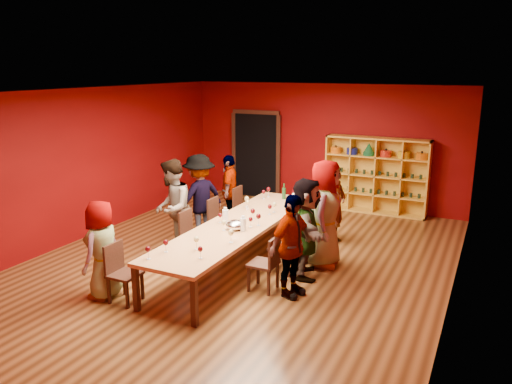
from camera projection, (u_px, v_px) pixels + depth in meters
room_shell at (238, 182)px, 8.47m from camera, size 7.10×9.10×3.04m
tasting_table at (238, 227)px, 8.67m from camera, size 1.10×4.50×0.75m
doorway at (257, 155)px, 13.19m from camera, size 1.40×0.17×2.30m
shelving_unit at (376, 172)px, 11.76m from camera, size 2.40×0.40×1.80m
chair_person_left_0 at (120, 269)px, 7.36m from camera, size 0.42×0.42×0.89m
person_left_0 at (102, 250)px, 7.44m from camera, size 0.50×0.78×1.51m
chair_person_left_2 at (191, 232)px, 9.00m from camera, size 0.42×0.42×0.89m
person_left_2 at (172, 208)px, 9.07m from camera, size 0.80×0.99×1.80m
chair_person_left_3 at (218, 218)px, 9.85m from camera, size 0.42×0.42×0.89m
person_left_3 at (199, 197)px, 9.93m from camera, size 0.83×1.21×1.73m
chair_person_left_4 at (242, 205)px, 10.74m from camera, size 0.42×0.42×0.89m
person_left_4 at (230, 191)px, 10.80m from camera, size 0.70×1.01×1.57m
chair_person_right_1 at (268, 261)px, 7.69m from camera, size 0.42×0.42×0.89m
person_right_1 at (291, 246)px, 7.45m from camera, size 0.66×1.01×1.59m
chair_person_right_2 at (287, 245)px, 8.37m from camera, size 0.42×0.42×0.89m
person_right_2 at (306, 228)px, 8.15m from camera, size 1.00×1.61×1.68m
chair_person_right_3 at (300, 234)px, 8.89m from camera, size 0.42×0.42×0.89m
person_right_3 at (325, 214)px, 8.60m from camera, size 0.62×0.98×1.88m
chair_person_right_4 at (322, 217)px, 9.93m from camera, size 0.42×0.42×0.89m
person_right_4 at (335, 205)px, 9.75m from camera, size 0.49×0.62×1.55m
wine_glass_0 at (248, 203)px, 9.50m from camera, size 0.07×0.07×0.18m
wine_glass_1 at (200, 250)px, 7.07m from camera, size 0.07×0.07×0.18m
wine_glass_2 at (231, 233)px, 7.70m from camera, size 0.09×0.09×0.22m
wine_glass_3 at (148, 250)px, 7.04m from camera, size 0.08×0.08×0.20m
wine_glass_4 at (253, 212)px, 8.84m from camera, size 0.09×0.09×0.21m
wine_glass_5 at (259, 217)px, 8.52m from camera, size 0.09×0.09×0.22m
wine_glass_6 at (247, 199)px, 9.62m from camera, size 0.09×0.09×0.22m
wine_glass_7 at (224, 223)px, 8.27m from camera, size 0.07×0.07×0.18m
wine_glass_8 at (268, 190)px, 10.41m from camera, size 0.08×0.08×0.21m
wine_glass_9 at (251, 220)px, 8.45m from camera, size 0.07×0.07×0.18m
wine_glass_10 at (294, 196)px, 9.90m from camera, size 0.09×0.09×0.22m
wine_glass_11 at (220, 216)px, 8.69m from camera, size 0.07×0.07×0.18m
wine_glass_12 at (263, 192)px, 10.27m from camera, size 0.07×0.07×0.18m
wine_glass_13 at (274, 205)px, 9.29m from camera, size 0.08×0.08×0.20m
wine_glass_14 at (270, 207)px, 9.16m from camera, size 0.08×0.08×0.20m
wine_glass_15 at (166, 243)px, 7.31m from camera, size 0.08×0.08×0.19m
wine_glass_16 at (196, 240)px, 7.41m from camera, size 0.08×0.08×0.21m
wine_glass_17 at (294, 192)px, 10.16m from camera, size 0.09×0.09×0.22m
spittoon_bowl at (235, 225)px, 8.34m from camera, size 0.32×0.32×0.17m
carafe_a at (225, 216)px, 8.69m from camera, size 0.12×0.12×0.28m
carafe_b at (243, 224)px, 8.25m from camera, size 0.13×0.13×0.26m
wine_bottle at (284, 193)px, 10.25m from camera, size 0.10×0.10×0.32m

